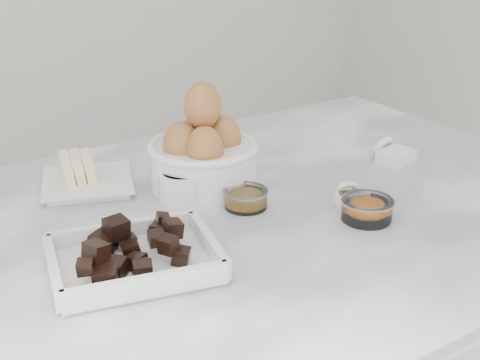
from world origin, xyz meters
name	(u,v)px	position (x,y,z in m)	size (l,w,h in m)	color
marble_slab	(240,224)	(0.00, 0.00, 0.92)	(1.20, 0.80, 0.04)	white
chocolate_dish	(134,254)	(-0.21, -0.07, 0.96)	(0.25, 0.21, 0.06)	white
butter_plate	(86,176)	(-0.16, 0.22, 0.96)	(0.19, 0.19, 0.06)	white
sugar_ramekin	(183,184)	(-0.05, 0.09, 0.97)	(0.08, 0.08, 0.05)	white
egg_bowl	(203,153)	(0.01, 0.13, 1.00)	(0.19, 0.19, 0.18)	white
honey_bowl	(246,198)	(0.02, 0.01, 0.96)	(0.07, 0.07, 0.03)	white
zest_bowl	(367,208)	(0.15, -0.12, 0.96)	(0.08, 0.08, 0.04)	white
vanilla_spoon	(350,197)	(0.17, -0.07, 0.95)	(0.06, 0.07, 0.04)	white
salt_spoon	(392,153)	(0.36, 0.03, 0.96)	(0.07, 0.08, 0.05)	white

